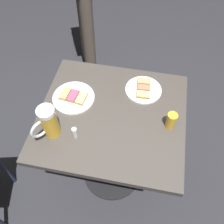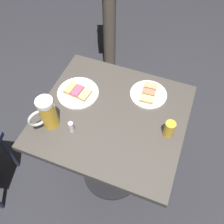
{
  "view_description": "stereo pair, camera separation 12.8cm",
  "coord_description": "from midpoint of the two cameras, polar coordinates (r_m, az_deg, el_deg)",
  "views": [
    {
      "loc": [
        0.73,
        0.15,
        1.83
      ],
      "look_at": [
        0.0,
        0.0,
        0.79
      ],
      "focal_mm": 39.9,
      "sensor_mm": 36.0,
      "label": 1
    },
    {
      "loc": [
        0.7,
        0.27,
        1.83
      ],
      "look_at": [
        0.0,
        0.0,
        0.79
      ],
      "focal_mm": 39.9,
      "sensor_mm": 36.0,
      "label": 2
    }
  ],
  "objects": [
    {
      "name": "beer_glass_small",
      "position": [
        1.24,
        15.89,
        -3.96
      ],
      "size": [
        0.05,
        0.05,
        0.09
      ],
      "primitive_type": "cylinder",
      "color": "gold",
      "rests_on": "cafe_table"
    },
    {
      "name": "plate_near",
      "position": [
        1.38,
        -5.2,
        4.34
      ],
      "size": [
        0.23,
        0.23,
        0.03
      ],
      "color": "white",
      "rests_on": "cafe_table"
    },
    {
      "name": "ground_plane",
      "position": [
        1.98,
        1.9,
        -13.64
      ],
      "size": [
        6.0,
        6.0,
        0.0
      ],
      "primitive_type": "plane",
      "color": "#28282D"
    },
    {
      "name": "cafe_table",
      "position": [
        1.44,
        2.54,
        -4.68
      ],
      "size": [
        0.7,
        0.76,
        0.77
      ],
      "color": "black",
      "rests_on": "ground_plane"
    },
    {
      "name": "salt_shaker",
      "position": [
        1.22,
        -6.37,
        -3.66
      ],
      "size": [
        0.02,
        0.02,
        0.07
      ],
      "primitive_type": "cylinder",
      "color": "silver",
      "rests_on": "cafe_table"
    },
    {
      "name": "plate_far",
      "position": [
        1.39,
        10.98,
        3.94
      ],
      "size": [
        0.2,
        0.2,
        0.03
      ],
      "color": "white",
      "rests_on": "cafe_table"
    },
    {
      "name": "beer_mug",
      "position": [
        1.21,
        -11.84,
        -0.49
      ],
      "size": [
        0.13,
        0.1,
        0.18
      ],
      "color": "gold",
      "rests_on": "cafe_table"
    }
  ]
}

